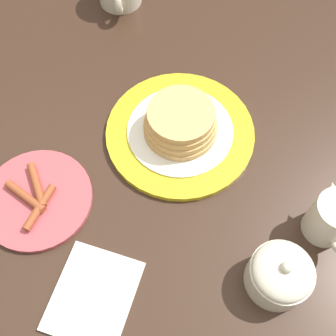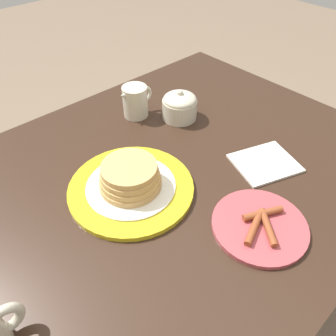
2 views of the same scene
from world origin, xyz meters
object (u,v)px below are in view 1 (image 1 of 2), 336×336
side_plate_bacon (37,199)px  sugar_bowl (280,274)px  napkin (94,296)px  creamer_pitcher (331,218)px  pancake_plate (180,127)px

side_plate_bacon → sugar_bowl: size_ratio=1.95×
sugar_bowl → side_plate_bacon: bearing=-111.5°
side_plate_bacon → sugar_bowl: (0.15, 0.39, 0.03)m
sugar_bowl → napkin: bearing=-87.4°
creamer_pitcher → napkin: creamer_pitcher is taller
sugar_bowl → napkin: sugar_bowl is taller
creamer_pitcher → sugar_bowl: bearing=-48.0°
side_plate_bacon → napkin: size_ratio=1.07×
creamer_pitcher → side_plate_bacon: bearing=-98.2°
pancake_plate → napkin: bearing=-27.1°
creamer_pitcher → pancake_plate: bearing=-130.5°
pancake_plate → creamer_pitcher: (0.19, 0.23, 0.02)m
side_plate_bacon → sugar_bowl: bearing=68.5°
napkin → creamer_pitcher: bearing=104.4°
pancake_plate → side_plate_bacon: pancake_plate is taller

